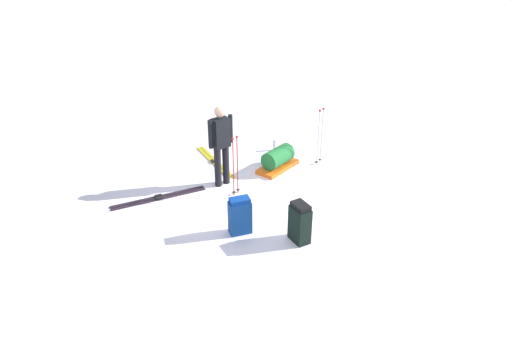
{
  "coord_description": "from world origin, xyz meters",
  "views": [
    {
      "loc": [
        -4.41,
        -6.4,
        4.7
      ],
      "look_at": [
        0.0,
        0.0,
        0.7
      ],
      "focal_mm": 32.66,
      "sensor_mm": 36.0,
      "label": 1
    }
  ],
  "objects_px": {
    "ski_poles_planted_near": "(320,134)",
    "skier_standing": "(221,142)",
    "ski_pair_far": "(215,162)",
    "gear_sled": "(278,159)",
    "ski_pair_near": "(159,198)",
    "backpack_large_dark": "(240,216)",
    "backpack_bright": "(300,223)",
    "ski_poles_planted_far": "(235,163)",
    "thermos_bottle": "(275,145)"
  },
  "relations": [
    {
      "from": "ski_pair_far",
      "to": "backpack_bright",
      "type": "bearing_deg",
      "value": -95.36
    },
    {
      "from": "backpack_large_dark",
      "to": "gear_sled",
      "type": "distance_m",
      "value": 2.55
    },
    {
      "from": "backpack_large_dark",
      "to": "thermos_bottle",
      "type": "xyz_separation_m",
      "value": [
        2.52,
        2.4,
        -0.2
      ]
    },
    {
      "from": "skier_standing",
      "to": "gear_sled",
      "type": "distance_m",
      "value": 1.55
    },
    {
      "from": "skier_standing",
      "to": "backpack_large_dark",
      "type": "height_order",
      "value": "skier_standing"
    },
    {
      "from": "backpack_large_dark",
      "to": "backpack_bright",
      "type": "height_order",
      "value": "backpack_bright"
    },
    {
      "from": "ski_pair_near",
      "to": "backpack_bright",
      "type": "bearing_deg",
      "value": -62.34
    },
    {
      "from": "gear_sled",
      "to": "ski_pair_near",
      "type": "bearing_deg",
      "value": 173.65
    },
    {
      "from": "backpack_large_dark",
      "to": "thermos_bottle",
      "type": "relative_size",
      "value": 2.63
    },
    {
      "from": "ski_pair_far",
      "to": "skier_standing",
      "type": "bearing_deg",
      "value": -111.11
    },
    {
      "from": "ski_pair_near",
      "to": "ski_poles_planted_far",
      "type": "relative_size",
      "value": 1.52
    },
    {
      "from": "ski_pair_far",
      "to": "thermos_bottle",
      "type": "distance_m",
      "value": 1.54
    },
    {
      "from": "backpack_bright",
      "to": "ski_poles_planted_near",
      "type": "relative_size",
      "value": 0.56
    },
    {
      "from": "ski_pair_near",
      "to": "backpack_bright",
      "type": "relative_size",
      "value": 2.61
    },
    {
      "from": "backpack_bright",
      "to": "ski_poles_planted_far",
      "type": "height_order",
      "value": "ski_poles_planted_far"
    },
    {
      "from": "gear_sled",
      "to": "thermos_bottle",
      "type": "distance_m",
      "value": 0.98
    },
    {
      "from": "ski_pair_near",
      "to": "ski_pair_far",
      "type": "relative_size",
      "value": 1.05
    },
    {
      "from": "ski_pair_near",
      "to": "ski_pair_far",
      "type": "bearing_deg",
      "value": 24.1
    },
    {
      "from": "backpack_large_dark",
      "to": "ski_poles_planted_far",
      "type": "relative_size",
      "value": 0.55
    },
    {
      "from": "gear_sled",
      "to": "thermos_bottle",
      "type": "relative_size",
      "value": 4.3
    },
    {
      "from": "ski_poles_planted_far",
      "to": "ski_pair_far",
      "type": "bearing_deg",
      "value": 76.31
    },
    {
      "from": "skier_standing",
      "to": "ski_poles_planted_far",
      "type": "distance_m",
      "value": 0.56
    },
    {
      "from": "skier_standing",
      "to": "ski_pair_near",
      "type": "relative_size",
      "value": 0.9
    },
    {
      "from": "ski_pair_near",
      "to": "ski_poles_planted_near",
      "type": "relative_size",
      "value": 1.45
    },
    {
      "from": "skier_standing",
      "to": "ski_pair_near",
      "type": "height_order",
      "value": "skier_standing"
    },
    {
      "from": "ski_pair_far",
      "to": "ski_poles_planted_near",
      "type": "xyz_separation_m",
      "value": [
        1.91,
        -1.37,
        0.71
      ]
    },
    {
      "from": "ski_pair_near",
      "to": "ski_pair_far",
      "type": "distance_m",
      "value": 1.87
    },
    {
      "from": "skier_standing",
      "to": "ski_poles_planted_far",
      "type": "xyz_separation_m",
      "value": [
        0.02,
        -0.49,
        -0.26
      ]
    },
    {
      "from": "ski_pair_far",
      "to": "ski_poles_planted_near",
      "type": "relative_size",
      "value": 1.38
    },
    {
      "from": "backpack_large_dark",
      "to": "ski_poles_planted_near",
      "type": "bearing_deg",
      "value": 23.52
    },
    {
      "from": "ski_pair_far",
      "to": "backpack_bright",
      "type": "height_order",
      "value": "backpack_bright"
    },
    {
      "from": "ski_poles_planted_near",
      "to": "gear_sled",
      "type": "height_order",
      "value": "ski_poles_planted_near"
    },
    {
      "from": "ski_pair_near",
      "to": "gear_sled",
      "type": "xyz_separation_m",
      "value": [
        2.7,
        -0.3,
        0.21
      ]
    },
    {
      "from": "skier_standing",
      "to": "gear_sled",
      "type": "relative_size",
      "value": 1.52
    },
    {
      "from": "gear_sled",
      "to": "thermos_bottle",
      "type": "xyz_separation_m",
      "value": [
        0.52,
        0.82,
        -0.09
      ]
    },
    {
      "from": "skier_standing",
      "to": "ski_pair_near",
      "type": "xyz_separation_m",
      "value": [
        -1.33,
        0.21,
        -0.94
      ]
    },
    {
      "from": "ski_poles_planted_near",
      "to": "ski_poles_planted_far",
      "type": "bearing_deg",
      "value": -177.47
    },
    {
      "from": "skier_standing",
      "to": "ski_poles_planted_near",
      "type": "relative_size",
      "value": 1.31
    },
    {
      "from": "gear_sled",
      "to": "ski_pair_far",
      "type": "bearing_deg",
      "value": 132.98
    },
    {
      "from": "skier_standing",
      "to": "backpack_large_dark",
      "type": "xyz_separation_m",
      "value": [
        -0.64,
        -1.66,
        -0.62
      ]
    },
    {
      "from": "ski_poles_planted_near",
      "to": "ski_poles_planted_far",
      "type": "xyz_separation_m",
      "value": [
        -2.27,
        -0.1,
        -0.03
      ]
    },
    {
      "from": "ski_poles_planted_near",
      "to": "skier_standing",
      "type": "bearing_deg",
      "value": 170.23
    },
    {
      "from": "ski_poles_planted_far",
      "to": "backpack_large_dark",
      "type": "bearing_deg",
      "value": -119.2
    },
    {
      "from": "skier_standing",
      "to": "backpack_large_dark",
      "type": "distance_m",
      "value": 1.89
    },
    {
      "from": "gear_sled",
      "to": "backpack_large_dark",
      "type": "bearing_deg",
      "value": -141.79
    },
    {
      "from": "skier_standing",
      "to": "ski_poles_planted_far",
      "type": "height_order",
      "value": "skier_standing"
    },
    {
      "from": "ski_pair_far",
      "to": "ski_poles_planted_far",
      "type": "height_order",
      "value": "ski_poles_planted_far"
    },
    {
      "from": "ski_pair_far",
      "to": "ski_poles_planted_near",
      "type": "height_order",
      "value": "ski_poles_planted_near"
    },
    {
      "from": "backpack_bright",
      "to": "gear_sled",
      "type": "relative_size",
      "value": 0.65
    },
    {
      "from": "skier_standing",
      "to": "thermos_bottle",
      "type": "height_order",
      "value": "skier_standing"
    }
  ]
}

